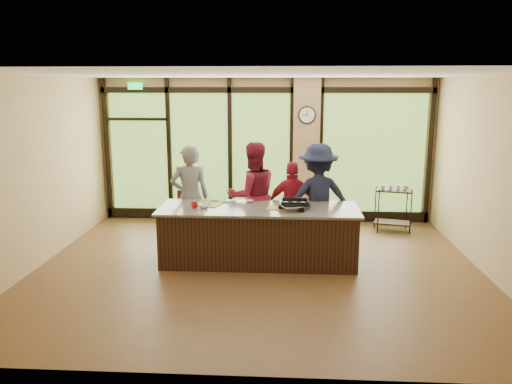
# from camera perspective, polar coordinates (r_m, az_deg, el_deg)

# --- Properties ---
(floor) EXTENTS (7.00, 7.00, 0.00)m
(floor) POSITION_cam_1_polar(r_m,az_deg,el_deg) (7.99, 0.18, -8.73)
(floor) COLOR brown
(floor) RESTS_ON ground
(ceiling) EXTENTS (7.00, 7.00, 0.00)m
(ceiling) POSITION_cam_1_polar(r_m,az_deg,el_deg) (7.48, 0.20, 13.31)
(ceiling) COLOR white
(ceiling) RESTS_ON back_wall
(back_wall) EXTENTS (7.00, 0.00, 7.00)m
(back_wall) POSITION_cam_1_polar(r_m,az_deg,el_deg) (10.55, 1.10, 4.77)
(back_wall) COLOR tan
(back_wall) RESTS_ON floor
(left_wall) EXTENTS (0.00, 6.00, 6.00)m
(left_wall) POSITION_cam_1_polar(r_m,az_deg,el_deg) (8.53, -24.01, 2.00)
(left_wall) COLOR tan
(left_wall) RESTS_ON floor
(right_wall) EXTENTS (0.00, 6.00, 6.00)m
(right_wall) POSITION_cam_1_polar(r_m,az_deg,el_deg) (8.18, 25.48, 1.48)
(right_wall) COLOR tan
(right_wall) RESTS_ON floor
(window_wall) EXTENTS (6.90, 0.12, 3.00)m
(window_wall) POSITION_cam_1_polar(r_m,az_deg,el_deg) (10.52, 1.98, 4.17)
(window_wall) COLOR tan
(window_wall) RESTS_ON floor
(island_base) EXTENTS (3.10, 1.00, 0.88)m
(island_base) POSITION_cam_1_polar(r_m,az_deg,el_deg) (8.13, 0.30, -5.08)
(island_base) COLOR black
(island_base) RESTS_ON floor
(countertop) EXTENTS (3.20, 1.10, 0.04)m
(countertop) POSITION_cam_1_polar(r_m,az_deg,el_deg) (8.01, 0.31, -1.93)
(countertop) COLOR slate
(countertop) RESTS_ON island_base
(wall_clock) EXTENTS (0.36, 0.04, 0.36)m
(wall_clock) POSITION_cam_1_polar(r_m,az_deg,el_deg) (10.35, 5.85, 8.74)
(wall_clock) COLOR black
(wall_clock) RESTS_ON window_wall
(cook_left) EXTENTS (0.76, 0.60, 1.85)m
(cook_left) POSITION_cam_1_polar(r_m,az_deg,el_deg) (8.81, -7.55, -0.59)
(cook_left) COLOR slate
(cook_left) RESTS_ON floor
(cook_midleft) EXTENTS (1.11, 1.00, 1.89)m
(cook_midleft) POSITION_cam_1_polar(r_m,az_deg,el_deg) (8.73, -0.37, -0.45)
(cook_midleft) COLOR maroon
(cook_midleft) RESTS_ON floor
(cook_midright) EXTENTS (0.93, 0.42, 1.55)m
(cook_midright) POSITION_cam_1_polar(r_m,az_deg,el_deg) (8.77, 4.21, -1.56)
(cook_midright) COLOR maroon
(cook_midright) RESTS_ON floor
(cook_right) EXTENTS (1.32, 0.90, 1.88)m
(cook_right) POSITION_cam_1_polar(r_m,az_deg,el_deg) (8.69, 7.07, -0.65)
(cook_right) COLOR #171C33
(cook_right) RESTS_ON floor
(roasting_pan) EXTENTS (0.51, 0.45, 0.08)m
(roasting_pan) POSITION_cam_1_polar(r_m,az_deg,el_deg) (7.94, 4.43, -1.67)
(roasting_pan) COLOR black
(roasting_pan) RESTS_ON countertop
(mixing_bowl) EXTENTS (0.46, 0.46, 0.09)m
(mixing_bowl) POSITION_cam_1_polar(r_m,az_deg,el_deg) (7.83, 4.13, -1.80)
(mixing_bowl) COLOR silver
(mixing_bowl) RESTS_ON countertop
(cutting_board_left) EXTENTS (0.51, 0.44, 0.01)m
(cutting_board_left) POSITION_cam_1_polar(r_m,az_deg,el_deg) (8.46, -4.81, -1.03)
(cutting_board_left) COLOR #307C2D
(cutting_board_left) RESTS_ON countertop
(cutting_board_center) EXTENTS (0.48, 0.42, 0.01)m
(cutting_board_center) POSITION_cam_1_polar(r_m,az_deg,el_deg) (8.23, -5.55, -1.41)
(cutting_board_center) COLOR gold
(cutting_board_center) RESTS_ON countertop
(cutting_board_right) EXTENTS (0.39, 0.32, 0.01)m
(cutting_board_right) POSITION_cam_1_polar(r_m,az_deg,el_deg) (7.96, 2.59, -1.85)
(cutting_board_right) COLOR gold
(cutting_board_right) RESTS_ON countertop
(prep_bowl_near) EXTENTS (0.18, 0.18, 0.05)m
(prep_bowl_near) POSITION_cam_1_polar(r_m,az_deg,el_deg) (8.04, -6.01, -1.62)
(prep_bowl_near) COLOR white
(prep_bowl_near) RESTS_ON countertop
(prep_bowl_mid) EXTENTS (0.18, 0.18, 0.05)m
(prep_bowl_mid) POSITION_cam_1_polar(r_m,az_deg,el_deg) (8.01, 3.73, -1.64)
(prep_bowl_mid) COLOR white
(prep_bowl_mid) RESTS_ON countertop
(prep_bowl_far) EXTENTS (0.17, 0.17, 0.03)m
(prep_bowl_far) POSITION_cam_1_polar(r_m,az_deg,el_deg) (8.38, -0.81, -1.04)
(prep_bowl_far) COLOR white
(prep_bowl_far) RESTS_ON countertop
(red_ramekin) EXTENTS (0.13, 0.13, 0.09)m
(red_ramekin) POSITION_cam_1_polar(r_m,az_deg,el_deg) (8.03, -7.04, -1.51)
(red_ramekin) COLOR #B41215
(red_ramekin) RESTS_ON countertop
(flower_stand) EXTENTS (0.50, 0.50, 0.80)m
(flower_stand) POSITION_cam_1_polar(r_m,az_deg,el_deg) (10.30, -7.90, -1.74)
(flower_stand) COLOR black
(flower_stand) RESTS_ON floor
(flower_vase) EXTENTS (0.30, 0.30, 0.27)m
(flower_vase) POSITION_cam_1_polar(r_m,az_deg,el_deg) (10.18, -7.99, 1.20)
(flower_vase) COLOR #8B6E4B
(flower_vase) RESTS_ON flower_stand
(bar_cart) EXTENTS (0.76, 0.54, 0.93)m
(bar_cart) POSITION_cam_1_polar(r_m,az_deg,el_deg) (10.20, 15.39, -1.29)
(bar_cart) COLOR black
(bar_cart) RESTS_ON floor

